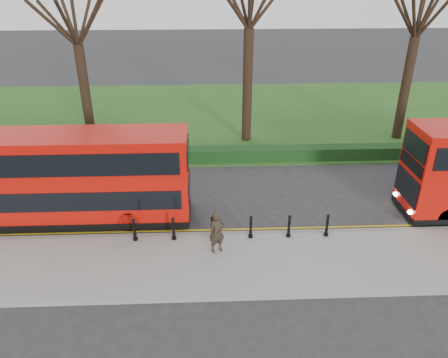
{
  "coord_description": "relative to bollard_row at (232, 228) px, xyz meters",
  "views": [
    {
      "loc": [
        -0.55,
        -16.62,
        10.71
      ],
      "look_at": [
        0.15,
        0.5,
        2.0
      ],
      "focal_mm": 35.0,
      "sensor_mm": 36.0,
      "label": 1
    }
  ],
  "objects": [
    {
      "name": "tree_left",
      "position": [
        -8.39,
        11.35,
        7.52
      ],
      "size": [
        7.2,
        7.2,
        11.25
      ],
      "color": "black",
      "rests_on": "ground"
    },
    {
      "name": "ground",
      "position": [
        -0.39,
        1.35,
        -0.65
      ],
      "size": [
        120.0,
        120.0,
        0.0
      ],
      "primitive_type": "plane",
      "color": "#28282B",
      "rests_on": "ground"
    },
    {
      "name": "grass_verge",
      "position": [
        -0.39,
        16.35,
        -0.62
      ],
      "size": [
        60.0,
        18.0,
        0.06
      ],
      "primitive_type": "cube",
      "color": "#27521B",
      "rests_on": "ground"
    },
    {
      "name": "bollard_row",
      "position": [
        0.0,
        0.0,
        0.0
      ],
      "size": [
        8.2,
        0.15,
        1.0
      ],
      "color": "black",
      "rests_on": "pavement"
    },
    {
      "name": "kerb",
      "position": [
        -0.39,
        0.35,
        -0.57
      ],
      "size": [
        60.0,
        0.25,
        0.16
      ],
      "primitive_type": "cube",
      "color": "slate",
      "rests_on": "ground"
    },
    {
      "name": "hedge",
      "position": [
        -0.39,
        8.15,
        -0.25
      ],
      "size": [
        60.0,
        0.9,
        0.8
      ],
      "primitive_type": "cube",
      "color": "black",
      "rests_on": "ground"
    },
    {
      "name": "yellow_line_outer",
      "position": [
        -0.39,
        0.65,
        -0.64
      ],
      "size": [
        60.0,
        0.1,
        0.01
      ],
      "primitive_type": "cube",
      "color": "yellow",
      "rests_on": "ground"
    },
    {
      "name": "yellow_line_inner",
      "position": [
        -0.39,
        0.85,
        -0.64
      ],
      "size": [
        60.0,
        0.1,
        0.01
      ],
      "primitive_type": "cube",
      "color": "yellow",
      "rests_on": "ground"
    },
    {
      "name": "pedestrian",
      "position": [
        -0.62,
        -0.89,
        0.39
      ],
      "size": [
        0.77,
        0.65,
        1.78
      ],
      "primitive_type": "imported",
      "rotation": [
        0.0,
        0.0,
        0.42
      ],
      "color": "#2B231B",
      "rests_on": "pavement"
    },
    {
      "name": "pavement",
      "position": [
        -0.39,
        -1.65,
        -0.57
      ],
      "size": [
        60.0,
        4.0,
        0.15
      ],
      "primitive_type": "cube",
      "color": "gray",
      "rests_on": "ground"
    },
    {
      "name": "bus_lead",
      "position": [
        -6.97,
        2.02,
        1.43
      ],
      "size": [
        10.37,
        2.38,
        4.12
      ],
      "color": "#B30F07",
      "rests_on": "ground"
    }
  ]
}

